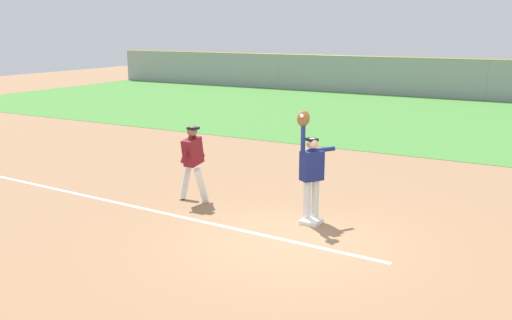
# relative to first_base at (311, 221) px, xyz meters

# --- Properties ---
(ground_plane) EXTENTS (73.14, 73.14, 0.00)m
(ground_plane) POSITION_rel_first_base_xyz_m (0.03, -1.04, -0.04)
(ground_plane) COLOR #936D4C
(outfield_grass) EXTENTS (50.35, 15.76, 0.01)m
(outfield_grass) POSITION_rel_first_base_xyz_m (0.03, 14.97, -0.04)
(outfield_grass) COLOR #478438
(outfield_grass) RESTS_ON ground_plane
(chalk_foul_line) EXTENTS (11.99, 0.71, 0.01)m
(chalk_foul_line) POSITION_rel_first_base_xyz_m (-4.00, -0.90, -0.04)
(chalk_foul_line) COLOR white
(chalk_foul_line) RESTS_ON ground_plane
(first_base) EXTENTS (0.39, 0.39, 0.08)m
(first_base) POSITION_rel_first_base_xyz_m (0.00, 0.00, 0.00)
(first_base) COLOR white
(first_base) RESTS_ON ground_plane
(fielder) EXTENTS (0.58, 0.81, 2.28)m
(fielder) POSITION_rel_first_base_xyz_m (-0.10, 0.15, 1.08)
(fielder) COLOR silver
(fielder) RESTS_ON ground_plane
(runner) EXTENTS (0.72, 0.84, 1.72)m
(runner) POSITION_rel_first_base_xyz_m (-2.95, 0.09, 0.96)
(runner) COLOR white
(runner) RESTS_ON ground_plane
(baseball) EXTENTS (0.07, 0.07, 0.07)m
(baseball) POSITION_rel_first_base_xyz_m (-0.19, -0.13, 2.15)
(baseball) COLOR white
(outfield_fence) EXTENTS (50.43, 0.08, 2.20)m
(outfield_fence) POSITION_rel_first_base_xyz_m (0.03, 22.85, 1.06)
(outfield_fence) COLOR #93999E
(outfield_fence) RESTS_ON ground_plane
(parked_car_green) EXTENTS (4.42, 2.16, 1.25)m
(parked_car_green) POSITION_rel_first_base_xyz_m (-3.72, 25.07, 0.63)
(parked_car_green) COLOR #1E6B33
(parked_car_green) RESTS_ON ground_plane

